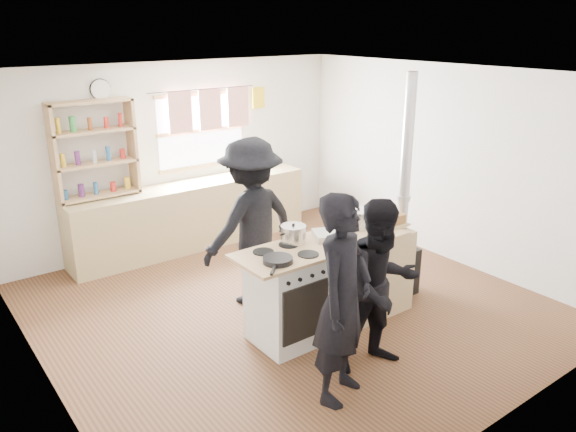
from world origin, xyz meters
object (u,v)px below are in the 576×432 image
(flue_heater, at_px, (401,240))
(bread_board, at_px, (395,221))
(person_near_left, at_px, (343,300))
(stockpot_counter, at_px, (358,218))
(person_far, at_px, (251,223))
(person_near_right, at_px, (381,286))
(skillet_greens, at_px, (278,260))
(cooking_island, at_px, (332,282))
(thermos, at_px, (237,165))
(stockpot_stove, at_px, (293,234))
(roast_tray, at_px, (332,234))

(flue_heater, bearing_deg, bread_board, -151.89)
(flue_heater, relative_size, person_near_left, 1.41)
(stockpot_counter, bearing_deg, person_far, 135.30)
(stockpot_counter, xyz_separation_m, flue_heater, (0.64, -0.04, -0.39))
(stockpot_counter, height_order, person_near_right, person_near_right)
(skillet_greens, relative_size, person_far, 0.21)
(cooking_island, relative_size, flue_heater, 0.79)
(skillet_greens, height_order, person_near_left, person_near_left)
(bread_board, bearing_deg, person_near_left, -150.38)
(thermos, bearing_deg, person_far, -117.77)
(thermos, relative_size, stockpot_stove, 1.18)
(thermos, relative_size, person_near_left, 0.17)
(thermos, distance_m, flue_heater, 2.77)
(skillet_greens, distance_m, roast_tray, 0.81)
(cooking_island, relative_size, roast_tray, 4.43)
(stockpot_counter, relative_size, person_near_right, 0.19)
(skillet_greens, height_order, roast_tray, roast_tray)
(skillet_greens, bearing_deg, person_near_right, -48.80)
(roast_tray, bearing_deg, person_near_left, -126.98)
(stockpot_stove, relative_size, flue_heater, 0.10)
(stockpot_stove, xyz_separation_m, person_far, (-0.01, 0.74, -0.09))
(roast_tray, xyz_separation_m, stockpot_counter, (0.42, 0.07, 0.06))
(thermos, height_order, flue_heater, flue_heater)
(stockpot_stove, xyz_separation_m, person_near_left, (-0.36, -1.12, -0.13))
(roast_tray, xyz_separation_m, person_far, (-0.39, 0.88, -0.04))
(person_near_right, bearing_deg, person_far, 108.90)
(skillet_greens, distance_m, flue_heater, 1.89)
(cooking_island, relative_size, person_near_right, 1.25)
(cooking_island, bearing_deg, bread_board, -6.06)
(thermos, xyz_separation_m, skillet_greens, (-1.37, -2.89, -0.09))
(stockpot_stove, height_order, bread_board, stockpot_stove)
(skillet_greens, height_order, bread_board, bread_board)
(bread_board, height_order, flue_heater, flue_heater)
(person_near_left, bearing_deg, person_near_right, -12.00)
(person_far, bearing_deg, skillet_greens, 61.94)
(person_near_right, height_order, person_far, person_far)
(stockpot_counter, xyz_separation_m, person_near_left, (-1.16, -1.06, -0.14))
(stockpot_stove, height_order, person_near_left, person_near_left)
(stockpot_stove, distance_m, stockpot_counter, 0.81)
(skillet_greens, distance_m, person_near_right, 0.94)
(stockpot_stove, relative_size, person_far, 0.13)
(flue_heater, height_order, person_far, flue_heater)
(thermos, bearing_deg, person_near_right, -101.98)
(roast_tray, distance_m, stockpot_stove, 0.41)
(thermos, height_order, bread_board, thermos)
(roast_tray, height_order, stockpot_stove, stockpot_stove)
(person_near_right, bearing_deg, thermos, 89.93)
(thermos, distance_m, stockpot_stove, 2.77)
(skillet_greens, height_order, stockpot_counter, stockpot_counter)
(flue_heater, distance_m, person_far, 1.71)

